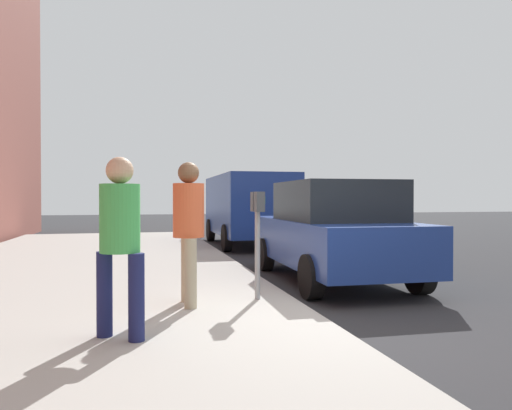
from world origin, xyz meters
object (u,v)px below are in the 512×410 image
Objects in this scene: pedestrian_at_meter at (189,221)px; parked_sedan_near at (333,231)px; parking_meter at (258,222)px; pedestrian_bystander at (120,233)px; parked_van_far at (248,205)px.

pedestrian_at_meter reaches higher than parked_sedan_near.
parked_sedan_near is at bearing -45.21° from parking_meter.
parked_van_far is (9.99, -3.53, 0.11)m from pedestrian_bystander.
pedestrian_at_meter is 9.13m from parked_van_far.
parked_van_far is at bearing 71.77° from pedestrian_at_meter.
pedestrian_at_meter is at bearing 125.29° from parked_sedan_near.
parked_van_far reaches higher than parking_meter.
pedestrian_bystander is at bearing 160.51° from parked_van_far.
pedestrian_at_meter is at bearing 5.95° from pedestrian_bystander.
parked_sedan_near is 0.85× the size of parked_van_far.
pedestrian_bystander is 0.38× the size of parked_sedan_near.
parked_van_far reaches higher than pedestrian_bystander.
parked_sedan_near is 6.76m from parked_van_far.
parked_van_far is (6.76, -0.00, 0.36)m from parked_sedan_near.
parked_sedan_near is (3.23, -3.53, -0.26)m from pedestrian_bystander.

